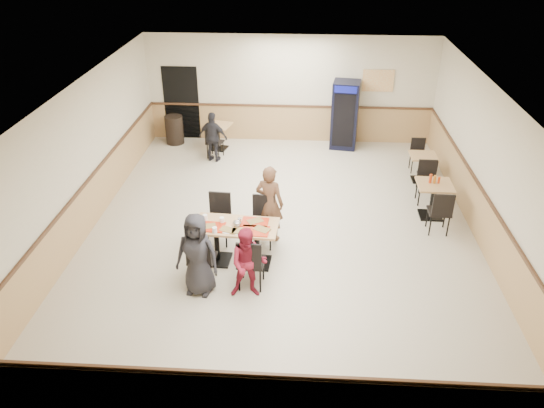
# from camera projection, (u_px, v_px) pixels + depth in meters

# --- Properties ---
(ground) EXTENTS (10.00, 10.00, 0.00)m
(ground) POSITION_uv_depth(u_px,v_px,m) (281.00, 229.00, 11.13)
(ground) COLOR beige
(ground) RESTS_ON ground
(room_shell) EXTENTS (10.00, 10.00, 10.00)m
(room_shell) POSITION_uv_depth(u_px,v_px,m) (359.00, 157.00, 12.97)
(room_shell) COLOR silver
(room_shell) RESTS_ON ground
(main_table) EXTENTS (1.58, 0.87, 0.82)m
(main_table) POSITION_uv_depth(u_px,v_px,m) (237.00, 238.00, 9.83)
(main_table) COLOR black
(main_table) RESTS_ON ground
(main_chairs) EXTENTS (1.48, 1.88, 1.04)m
(main_chairs) POSITION_uv_depth(u_px,v_px,m) (234.00, 239.00, 9.85)
(main_chairs) COLOR black
(main_chairs) RESTS_ON ground
(diner_woman_left) EXTENTS (0.81, 0.60, 1.52)m
(diner_woman_left) POSITION_uv_depth(u_px,v_px,m) (197.00, 254.00, 8.97)
(diner_woman_left) COLOR #222227
(diner_woman_left) RESTS_ON ground
(diner_woman_right) EXTENTS (0.67, 0.54, 1.32)m
(diner_woman_right) POSITION_uv_depth(u_px,v_px,m) (248.00, 263.00, 8.92)
(diner_woman_right) COLOR maroon
(diner_woman_right) RESTS_ON ground
(diner_man_opposite) EXTENTS (0.68, 0.55, 1.60)m
(diner_man_opposite) POSITION_uv_depth(u_px,v_px,m) (269.00, 203.00, 10.46)
(diner_man_opposite) COLOR brown
(diner_man_opposite) RESTS_ON ground
(lone_diner) EXTENTS (0.84, 0.52, 1.34)m
(lone_diner) POSITION_uv_depth(u_px,v_px,m) (213.00, 137.00, 13.87)
(lone_diner) COLOR #222227
(lone_diner) RESTS_ON ground
(tabletop_clutter) EXTENTS (1.36, 0.69, 0.12)m
(tabletop_clutter) POSITION_uv_depth(u_px,v_px,m) (235.00, 226.00, 9.62)
(tabletop_clutter) COLOR red
(tabletop_clutter) RESTS_ON main_table
(side_table_near) EXTENTS (0.75, 0.75, 0.79)m
(side_table_near) POSITION_uv_depth(u_px,v_px,m) (433.00, 195.00, 11.36)
(side_table_near) COLOR black
(side_table_near) RESTS_ON ground
(side_table_near_chair_south) EXTENTS (0.47, 0.47, 1.00)m
(side_table_near_chair_south) POSITION_uv_depth(u_px,v_px,m) (439.00, 210.00, 10.82)
(side_table_near_chair_south) COLOR black
(side_table_near_chair_south) RESTS_ON ground
(side_table_near_chair_north) EXTENTS (0.47, 0.47, 1.00)m
(side_table_near_chair_north) POSITION_uv_depth(u_px,v_px,m) (427.00, 183.00, 11.92)
(side_table_near_chair_north) COLOR black
(side_table_near_chair_north) RESTS_ON ground
(side_table_far) EXTENTS (0.64, 0.64, 0.68)m
(side_table_far) POSITION_uv_depth(u_px,v_px,m) (422.00, 164.00, 12.93)
(side_table_far) COLOR black
(side_table_far) RESTS_ON ground
(side_table_far_chair_south) EXTENTS (0.40, 0.40, 0.86)m
(side_table_far_chair_south) POSITION_uv_depth(u_px,v_px,m) (426.00, 174.00, 12.47)
(side_table_far_chair_south) COLOR black
(side_table_far_chair_south) RESTS_ON ground
(side_table_far_chair_north) EXTENTS (0.40, 0.40, 0.86)m
(side_table_far_chair_north) POSITION_uv_depth(u_px,v_px,m) (418.00, 156.00, 13.42)
(side_table_far_chair_north) COLOR black
(side_table_far_chair_north) RESTS_ON ground
(condiment_caddy) EXTENTS (0.23, 0.06, 0.20)m
(condiment_caddy) POSITION_uv_depth(u_px,v_px,m) (434.00, 179.00, 11.23)
(condiment_caddy) COLOR #B4300C
(condiment_caddy) RESTS_ON side_table_near
(back_table) EXTENTS (0.80, 0.80, 0.71)m
(back_table) POSITION_uv_depth(u_px,v_px,m) (218.00, 133.00, 14.67)
(back_table) COLOR black
(back_table) RESTS_ON ground
(back_table_chair_lone) EXTENTS (0.51, 0.51, 0.90)m
(back_table_chair_lone) POSITION_uv_depth(u_px,v_px,m) (215.00, 141.00, 14.18)
(back_table_chair_lone) COLOR black
(back_table_chair_lone) RESTS_ON ground
(pepsi_cooler) EXTENTS (0.80, 0.80, 1.87)m
(pepsi_cooler) POSITION_uv_depth(u_px,v_px,m) (345.00, 115.00, 14.60)
(pepsi_cooler) COLOR black
(pepsi_cooler) RESTS_ON ground
(trash_bin) EXTENTS (0.51, 0.51, 0.80)m
(trash_bin) POSITION_uv_depth(u_px,v_px,m) (174.00, 130.00, 15.08)
(trash_bin) COLOR black
(trash_bin) RESTS_ON ground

